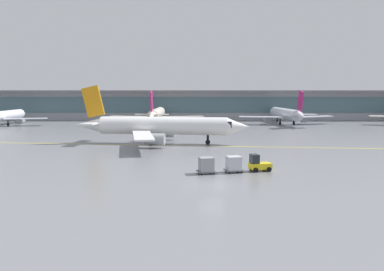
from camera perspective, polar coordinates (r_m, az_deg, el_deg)
ground_plane at (r=41.68m, az=2.88°, el=-7.08°), size 400.00×400.00×0.00m
taxiway_centreline_stripe at (r=71.07m, az=-4.20°, el=-1.40°), size 109.46×11.63×0.01m
terminal_concourse at (r=132.67m, az=1.26°, el=4.44°), size 201.80×11.00×9.60m
gate_airplane_0 at (r=121.52m, az=-25.28°, el=2.54°), size 24.63×26.47×8.78m
gate_airplane_1 at (r=114.87m, az=-5.06°, el=3.09°), size 27.26×29.24×9.71m
gate_airplane_2 at (r=117.06m, az=13.21°, el=3.01°), size 27.31×29.50×9.77m
taxiing_regional_jet at (r=72.76m, az=-4.42°, el=1.32°), size 32.24×29.82×10.67m
baggage_tug at (r=49.04m, az=9.46°, el=-4.02°), size 2.85×2.10×2.10m
cargo_dolly_lead at (r=47.93m, az=5.96°, el=-4.02°), size 2.41×2.03×1.94m
cargo_dolly_trailing at (r=46.98m, az=2.05°, el=-4.20°), size 2.41×2.03×1.94m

